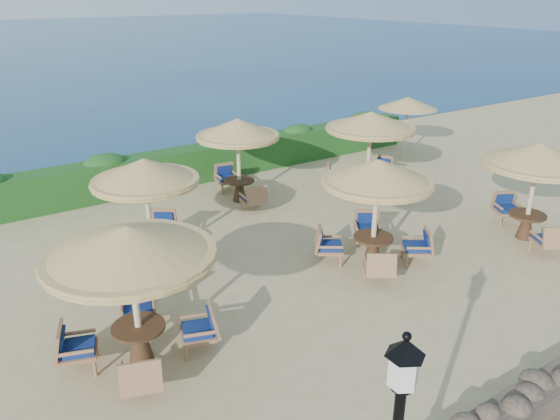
# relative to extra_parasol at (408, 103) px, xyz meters

# --- Properties ---
(ground) EXTENTS (120.00, 120.00, 0.00)m
(ground) POSITION_rel_extra_parasol_xyz_m (-7.80, -5.20, -2.17)
(ground) COLOR tan
(ground) RESTS_ON ground
(hedge) EXTENTS (18.00, 0.90, 1.20)m
(hedge) POSITION_rel_extra_parasol_xyz_m (-7.80, 2.00, -1.57)
(hedge) COLOR #164315
(hedge) RESTS_ON ground
(extra_parasol) EXTENTS (2.30, 2.30, 2.41)m
(extra_parasol) POSITION_rel_extra_parasol_xyz_m (0.00, 0.00, 0.00)
(extra_parasol) COLOR beige
(extra_parasol) RESTS_ON ground
(cafe_set_0) EXTENTS (2.98, 2.98, 2.65)m
(cafe_set_0) POSITION_rel_extra_parasol_xyz_m (-13.41, -6.58, -0.30)
(cafe_set_0) COLOR beige
(cafe_set_0) RESTS_ON ground
(cafe_set_1) EXTENTS (2.69, 2.69, 2.65)m
(cafe_set_1) POSITION_rel_extra_parasol_xyz_m (-7.31, -6.09, -0.39)
(cafe_set_1) COLOR beige
(cafe_set_1) RESTS_ON ground
(cafe_set_2) EXTENTS (2.84, 2.84, 2.65)m
(cafe_set_2) POSITION_rel_extra_parasol_xyz_m (-2.90, -7.33, -0.15)
(cafe_set_2) COLOR beige
(cafe_set_2) RESTS_ON ground
(cafe_set_3) EXTENTS (2.71, 2.76, 2.65)m
(cafe_set_3) POSITION_rel_extra_parasol_xyz_m (-11.79, -3.03, -0.32)
(cafe_set_3) COLOR beige
(cafe_set_3) RESTS_ON ground
(cafe_set_4) EXTENTS (2.58, 2.86, 2.65)m
(cafe_set_4) POSITION_rel_extra_parasol_xyz_m (-7.91, -0.58, -0.21)
(cafe_set_4) COLOR beige
(cafe_set_4) RESTS_ON ground
(cafe_set_5) EXTENTS (2.92, 2.92, 2.65)m
(cafe_set_5) POSITION_rel_extra_parasol_xyz_m (-3.86, -2.09, -0.23)
(cafe_set_5) COLOR beige
(cafe_set_5) RESTS_ON ground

